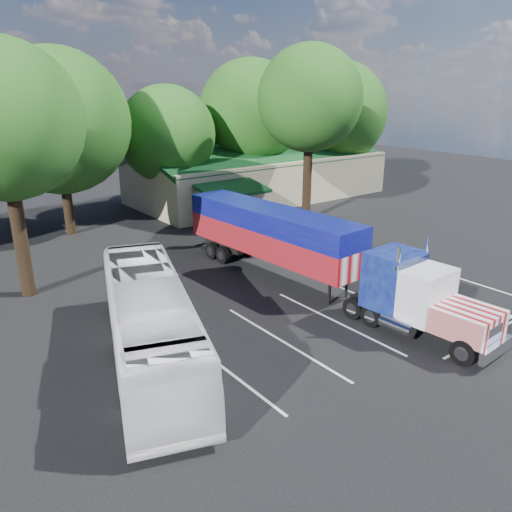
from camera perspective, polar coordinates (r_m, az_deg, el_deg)
ground at (r=27.73m, az=0.14°, el=-3.11°), size 120.00×120.00×0.00m
event_hall at (r=48.90m, az=0.25°, el=9.23°), size 24.20×14.12×5.55m
tree_row_c at (r=38.21m, az=-21.73°, el=14.06°), size 10.00×10.00×13.05m
tree_row_d at (r=42.87m, az=-10.16°, el=13.49°), size 8.00×8.00×10.60m
tree_row_e at (r=47.98m, az=-0.61°, el=16.11°), size 9.60×9.60×12.90m
tree_row_f at (r=53.71m, az=9.12°, el=15.86°), size 10.40×10.40×13.00m
tree_near_left at (r=26.96m, az=-27.05°, el=13.57°), size 7.60×7.60×12.65m
tree_near_right at (r=39.67m, az=6.17°, el=17.43°), size 8.00×8.00×13.50m
semi_truck at (r=26.62m, az=5.36°, el=1.15°), size 3.75×19.62×4.09m
woman at (r=26.54m, az=15.95°, el=-2.99°), size 0.64×0.72×1.65m
bicycle at (r=32.58m, az=1.33°, el=1.10°), size 1.01×1.79×0.89m
tour_bus at (r=19.94m, az=-12.06°, el=-7.38°), size 6.65×12.42×3.39m
silver_sedan at (r=43.10m, az=-2.30°, el=5.78°), size 4.08×3.06×1.29m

